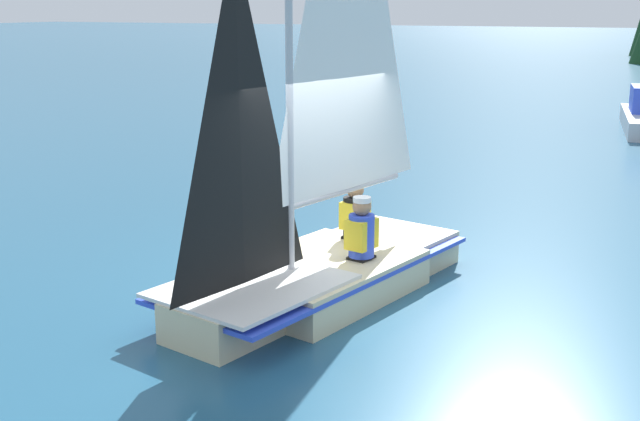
{
  "coord_description": "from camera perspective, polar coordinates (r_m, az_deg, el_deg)",
  "views": [
    {
      "loc": [
        7.94,
        3.94,
        3.28
      ],
      "look_at": [
        0.0,
        0.0,
        1.02
      ],
      "focal_mm": 45.0,
      "sensor_mm": 36.0,
      "label": 1
    }
  ],
  "objects": [
    {
      "name": "ground_plane",
      "position": [
        9.45,
        0.0,
        -6.03
      ],
      "size": [
        260.0,
        260.0,
        0.0
      ],
      "primitive_type": "plane",
      "color": "#235675"
    },
    {
      "name": "sailboat_main",
      "position": [
        9.22,
        0.13,
        -1.09
      ],
      "size": [
        4.41,
        2.39,
        6.09
      ],
      "rotation": [
        0.0,
        0.0,
        6.09
      ],
      "color": "beige",
      "rests_on": "ground_plane"
    },
    {
      "name": "sailor_helm",
      "position": [
        9.33,
        2.96,
        -2.23
      ],
      "size": [
        0.38,
        0.35,
        1.16
      ],
      "rotation": [
        0.0,
        0.0,
        6.09
      ],
      "color": "black",
      "rests_on": "ground_plane"
    },
    {
      "name": "sailor_crew",
      "position": [
        10.17,
        2.5,
        -0.83
      ],
      "size": [
        0.38,
        0.35,
        1.16
      ],
      "rotation": [
        0.0,
        0.0,
        6.09
      ],
      "color": "black",
      "rests_on": "ground_plane"
    }
  ]
}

